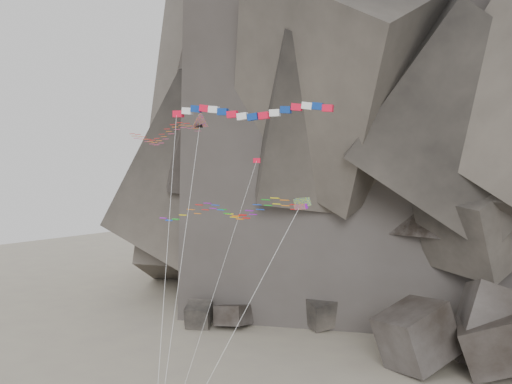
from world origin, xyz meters
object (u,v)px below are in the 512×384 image
Objects in this scene: delta_kite at (160,134)px; parafoil_kite at (222,210)px; pennant_kite at (238,217)px; banner_kite at (249,112)px.

delta_kite is 1.35× the size of parafoil_kite.
delta_kite is 1.18× the size of pennant_kite.
parafoil_kite is at bearing -165.48° from banner_kite.
banner_kite is 1.19× the size of pennant_kite.
banner_kite is at bearing 48.49° from parafoil_kite.
delta_kite is 11.55m from parafoil_kite.
parafoil_kite is 1.42m from pennant_kite.
pennant_kite is at bearing 173.67° from banner_kite.
parafoil_kite is at bearing -150.45° from pennant_kite.
pennant_kite is (10.16, -1.75, -6.91)m from delta_kite.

